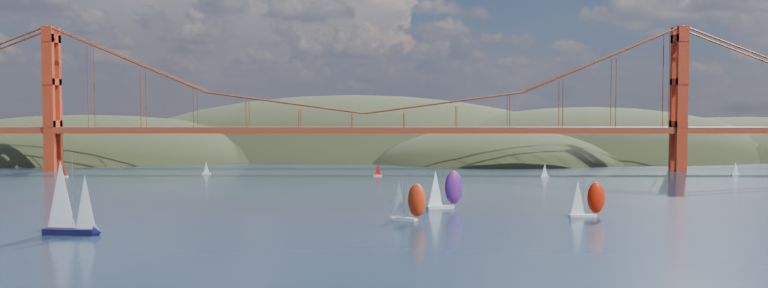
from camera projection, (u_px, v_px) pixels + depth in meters
ground at (326, 275)px, 107.46m from camera, size 1200.00×1200.00×0.00m
headlands at (458, 179)px, 385.78m from camera, size 725.00×225.00×96.00m
bridge at (360, 87)px, 285.73m from camera, size 552.00×12.00×55.00m
sloop_navy at (68, 198)px, 141.38m from camera, size 10.36×6.21×15.72m
racer_0 at (407, 201)px, 158.90m from camera, size 8.15×5.64×9.12m
racer_1 at (586, 198)px, 163.95m from camera, size 7.68×3.09×8.88m
racer_rwb at (444, 189)px, 178.04m from camera, size 9.09×5.37×10.19m
distant_boat_2 at (63, 170)px, 259.46m from camera, size 3.00×2.00×4.70m
distant_boat_3 at (206, 168)px, 271.42m from camera, size 3.00×2.00×4.70m
distant_boat_4 at (736, 168)px, 268.82m from camera, size 3.00×2.00×4.70m
distant_boat_8 at (545, 170)px, 259.10m from camera, size 3.00×2.00×4.70m
distant_boat_9 at (378, 169)px, 263.41m from camera, size 3.00×2.00×4.70m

